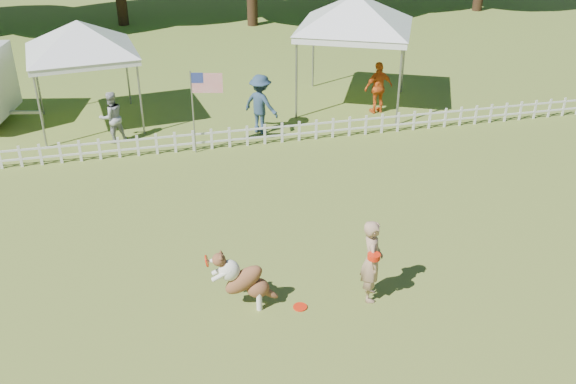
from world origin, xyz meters
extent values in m
plane|color=#516E22|center=(0.00, 0.00, 0.00)|extent=(120.00, 120.00, 0.00)
imported|color=tan|center=(1.23, -0.37, 0.81)|extent=(0.53, 0.67, 1.62)
cylinder|color=red|center=(-0.10, -0.39, 0.01)|extent=(0.30, 0.30, 0.02)
imported|color=#A4A5A9|center=(-3.38, 8.18, 0.73)|extent=(0.87, 0.79, 1.47)
imported|color=#273C54|center=(0.82, 7.89, 0.87)|extent=(1.23, 1.27, 1.74)
imported|color=#D85919|center=(4.71, 8.65, 0.81)|extent=(1.01, 0.55, 1.63)
camera|label=1|loc=(-2.45, -9.37, 7.29)|focal=40.00mm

